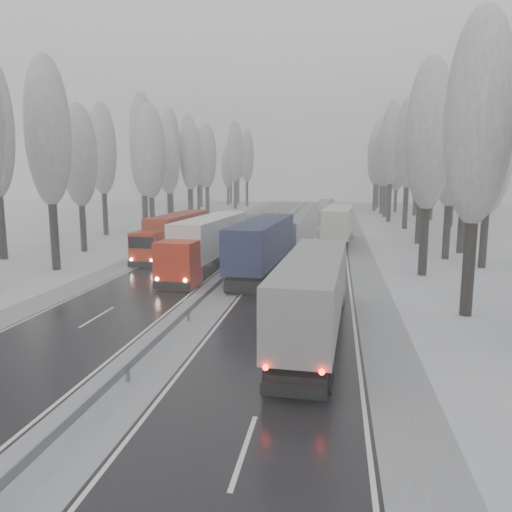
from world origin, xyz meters
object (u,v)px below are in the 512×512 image
(truck_grey_tarp, at_px, (315,289))
(truck_cream_box, at_px, (340,222))
(truck_blue_box, at_px, (265,242))
(box_truck_distant, at_px, (326,205))
(truck_red_white, at_px, (208,240))
(truck_red_red, at_px, (175,231))

(truck_grey_tarp, xyz_separation_m, truck_cream_box, (1.36, 32.91, 0.10))
(truck_blue_box, distance_m, box_truck_distant, 66.52)
(truck_red_white, bearing_deg, box_truck_distant, 86.32)
(box_truck_distant, bearing_deg, truck_cream_box, -82.12)
(truck_red_white, distance_m, truck_red_red, 9.15)
(truck_blue_box, height_order, truck_red_red, truck_blue_box)
(truck_blue_box, relative_size, truck_red_red, 1.12)
(truck_blue_box, xyz_separation_m, truck_red_white, (-4.85, 0.94, -0.03))
(truck_grey_tarp, height_order, box_truck_distant, truck_grey_tarp)
(truck_blue_box, height_order, truck_cream_box, truck_blue_box)
(truck_blue_box, bearing_deg, truck_cream_box, 75.47)
(box_truck_distant, height_order, truck_red_white, truck_red_white)
(truck_grey_tarp, bearing_deg, truck_blue_box, 109.79)
(truck_grey_tarp, bearing_deg, truck_red_white, 123.66)
(truck_blue_box, bearing_deg, box_truck_distant, 90.34)
(truck_blue_box, distance_m, truck_red_white, 4.94)
(truck_blue_box, bearing_deg, truck_red_red, 143.49)
(truck_grey_tarp, xyz_separation_m, truck_blue_box, (-4.49, 14.71, 0.15))
(box_truck_distant, height_order, truck_red_red, truck_red_red)
(box_truck_distant, relative_size, truck_red_white, 0.46)
(box_truck_distant, relative_size, truck_red_red, 0.51)
(truck_cream_box, height_order, truck_red_red, truck_cream_box)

